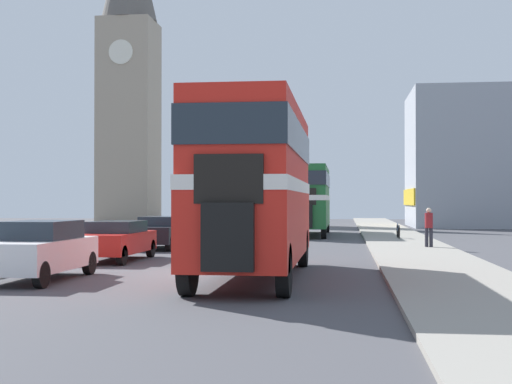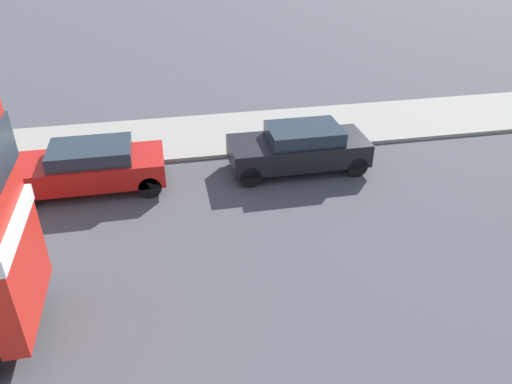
% 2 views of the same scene
% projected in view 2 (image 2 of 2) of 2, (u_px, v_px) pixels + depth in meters
% --- Properties ---
extents(car_parked_mid, '(1.73, 4.28, 1.36)m').
position_uv_depth(car_parked_mid, '(88.00, 167.00, 13.96)').
color(car_parked_mid, red).
rests_on(car_parked_mid, ground_plane).
extents(car_parked_far, '(1.73, 4.13, 1.38)m').
position_uv_depth(car_parked_far, '(299.00, 147.00, 15.02)').
color(car_parked_far, black).
rests_on(car_parked_far, ground_plane).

